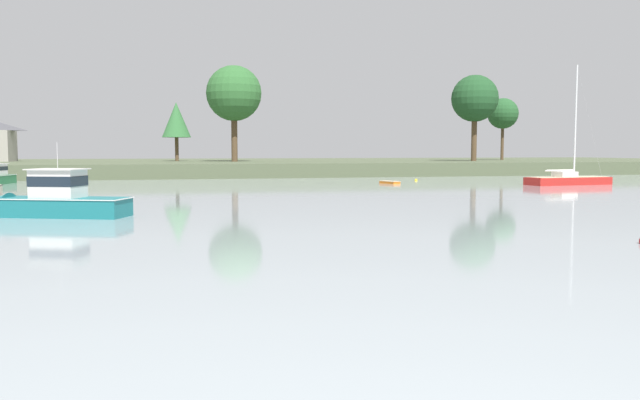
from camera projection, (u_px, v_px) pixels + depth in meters
far_shore_bank at (189, 166)px, 107.63m from camera, size 188.80×53.78×1.91m
dinghy_orange at (390, 183)px, 70.88m from camera, size 1.92×2.72×0.42m
cruiser_teal at (44, 206)px, 36.11m from camera, size 9.38×5.45×4.99m
sailboat_red at (568, 182)px, 68.82m from camera, size 9.70×3.85×13.29m
mooring_buoy_yellow at (416, 180)px, 77.76m from camera, size 0.36×0.36×0.41m
shore_tree_left at (503, 114)px, 115.75m from camera, size 5.50×5.50×11.10m
shore_tree_center_right at (234, 94)px, 98.62m from camera, size 8.50×8.50×14.74m
shore_tree_far_right at (176, 120)px, 103.24m from camera, size 4.60×4.60×9.45m
shore_tree_center_left at (475, 99)px, 103.47m from camera, size 7.52×7.52×13.85m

